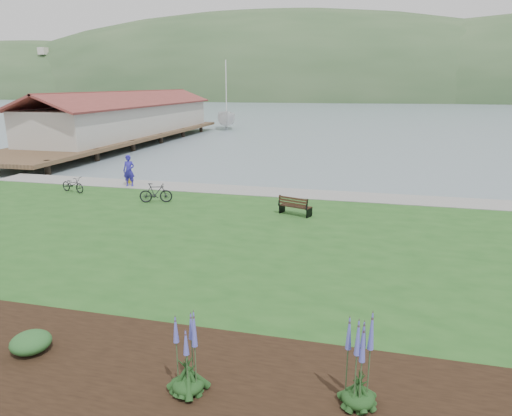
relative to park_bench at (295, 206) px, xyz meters
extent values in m
plane|color=slate|center=(-2.12, -2.73, -0.85)|extent=(600.00, 600.00, 0.00)
cube|color=#204E1B|center=(-2.12, -4.73, -0.65)|extent=(34.00, 20.00, 0.40)
cube|color=gray|center=(-2.12, 4.17, -0.43)|extent=(34.00, 2.20, 0.03)
cube|color=black|center=(0.88, -12.53, -0.43)|extent=(24.00, 4.40, 0.04)
cube|color=#4C3826|center=(-22.12, 23.27, 0.00)|extent=(8.00, 36.00, 0.30)
cube|color=#B2ADA3|center=(-22.12, 25.27, 1.65)|extent=(6.40, 28.00, 3.00)
cube|color=black|center=(0.03, 0.09, -0.04)|extent=(1.53, 0.96, 0.04)
cube|color=black|center=(-0.06, -0.16, 0.23)|extent=(1.40, 0.61, 0.45)
cube|color=black|center=(-0.63, 0.33, -0.25)|extent=(0.22, 0.48, 0.40)
cube|color=black|center=(0.69, -0.15, -0.25)|extent=(0.22, 0.48, 0.40)
imported|color=#2A229E|center=(-10.22, 3.60, 0.63)|extent=(0.84, 0.63, 2.15)
imported|color=black|center=(-12.50, 1.54, -0.02)|extent=(0.99, 1.73, 0.86)
imported|color=black|center=(-7.09, 0.58, 0.04)|extent=(0.93, 1.69, 0.98)
imported|color=silver|center=(-16.59, 42.03, -0.85)|extent=(14.44, 14.56, 29.49)
cube|color=gold|center=(-10.66, 4.34, -0.30)|extent=(0.22, 0.30, 0.29)
ellipsoid|color=#133513|center=(0.06, -12.66, -0.25)|extent=(0.62, 0.62, 0.31)
cone|color=#4749A5|center=(0.06, -12.66, 0.64)|extent=(0.36, 0.36, 1.48)
ellipsoid|color=#133513|center=(3.22, -12.26, -0.25)|extent=(0.62, 0.62, 0.31)
cone|color=#4749A5|center=(3.22, -12.26, 0.78)|extent=(0.40, 0.40, 1.76)
ellipsoid|color=#1E4C21|center=(-3.82, -12.22, -0.19)|extent=(0.87, 0.87, 0.43)
camera|label=1|loc=(3.14, -19.62, 5.29)|focal=32.00mm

